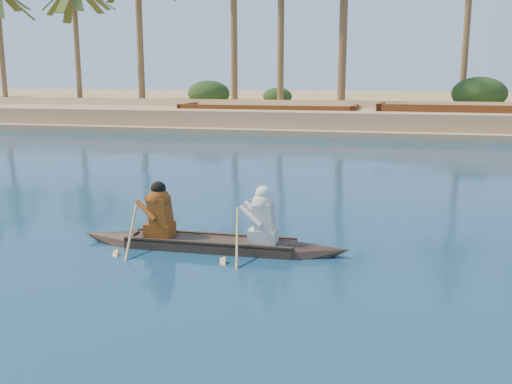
% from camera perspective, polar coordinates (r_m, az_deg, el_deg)
% --- Properties ---
extents(sandy_embankment, '(150.00, 51.00, 1.50)m').
position_cam_1_polar(sandy_embankment, '(56.55, 2.01, 8.72)').
color(sandy_embankment, tan).
rests_on(sandy_embankment, ground).
extents(palm_grove, '(110.00, 14.00, 16.00)m').
position_cam_1_polar(palm_grove, '(45.15, -1.10, 17.51)').
color(palm_grove, '#35491A').
rests_on(palm_grove, ground).
extents(shrub_cluster, '(100.00, 6.00, 2.40)m').
position_cam_1_polar(shrub_cluster, '(41.58, -2.30, 8.64)').
color(shrub_cluster, '#243B15').
rests_on(shrub_cluster, ground).
extents(canoe, '(5.37, 0.80, 1.48)m').
position_cam_1_polar(canoe, '(11.05, -4.58, -4.27)').
color(canoe, '#3E2B21').
rests_on(canoe, ground).
extents(barge_mid, '(11.01, 3.73, 1.83)m').
position_cam_1_polar(barge_mid, '(36.37, 1.32, 7.35)').
color(barge_mid, brown).
rests_on(barge_mid, ground).
extents(barge_right, '(12.20, 4.43, 2.01)m').
position_cam_1_polar(barge_right, '(35.90, 21.79, 6.58)').
color(barge_right, brown).
rests_on(barge_right, ground).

